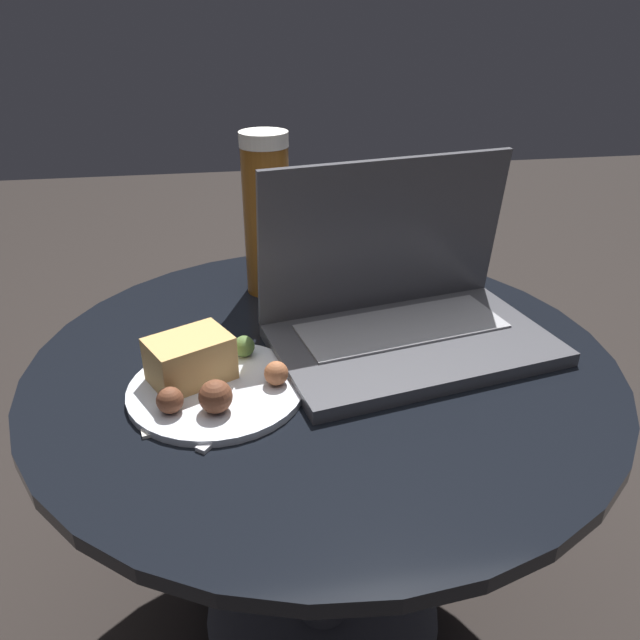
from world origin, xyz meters
TOP-DOWN VIEW (x-y plane):
  - ground_plane at (0.00, 0.00)m, footprint 6.00×6.00m
  - table at (0.00, 0.00)m, footprint 0.75×0.75m
  - napkin at (-0.16, -0.08)m, footprint 0.16×0.13m
  - laptop at (0.11, 0.03)m, footprint 0.39×0.28m
  - beer_glass at (-0.05, 0.22)m, footprint 0.07×0.07m
  - snack_plate at (-0.15, -0.06)m, footprint 0.21×0.21m
  - fork at (-0.09, -0.09)m, footprint 0.12×0.15m

SIDE VIEW (x-z plane):
  - ground_plane at x=0.00m, z-range 0.00..0.00m
  - table at x=0.00m, z-range 0.12..0.62m
  - napkin at x=-0.16m, z-range 0.50..0.50m
  - fork at x=-0.09m, z-range 0.50..0.50m
  - snack_plate at x=-0.15m, z-range 0.49..0.55m
  - laptop at x=0.11m, z-range 0.43..0.66m
  - beer_glass at x=-0.05m, z-range 0.50..0.74m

